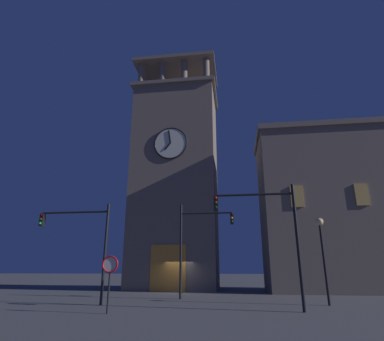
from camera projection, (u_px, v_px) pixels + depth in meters
The scene contains 8 objects.
ground_plane at pixel (178, 292), 26.50m from camera, with size 200.00×200.00×0.00m, color #4C4C51.
clocktower at pixel (176, 179), 33.33m from camera, with size 9.06×6.83×26.67m.
adjacent_wing_building at pixel (378, 207), 28.09m from camera, with size 20.75×7.12×14.41m.
traffic_signal_near at pixel (197, 236), 21.58m from camera, with size 3.75×0.41×6.29m.
traffic_signal_mid at pixel (269, 224), 15.70m from camera, with size 4.13×0.41×6.07m.
traffic_signal_far at pixel (83, 235), 18.49m from camera, with size 4.37×0.41×5.63m.
street_lamp at pixel (322, 242), 17.97m from camera, with size 0.44×0.44×4.76m.
no_horn_sign at pixel (110, 268), 14.39m from camera, with size 0.78×0.14×2.49m.
Camera 1 is at (-4.95, 27.97, 1.91)m, focal length 29.31 mm.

